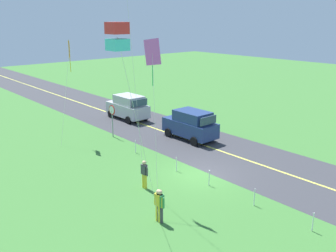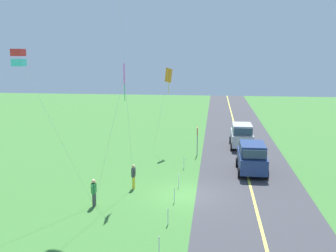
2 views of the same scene
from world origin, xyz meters
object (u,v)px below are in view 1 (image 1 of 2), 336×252
(kite_yellow_high, at_px, (117,37))
(person_adult_near, at_px, (144,173))
(person_child_watcher, at_px, (160,205))
(kite_pink_drift, at_px, (69,51))
(car_suv_foreground, at_px, (191,124))
(car_parked_east_near, at_px, (128,107))
(kite_blue_mid, at_px, (152,55))
(stop_sign, at_px, (112,115))
(person_adult_companion, at_px, (158,204))

(kite_yellow_high, bearing_deg, person_adult_near, -43.56)
(person_child_watcher, distance_m, kite_pink_drift, 14.64)
(car_suv_foreground, bearing_deg, car_parked_east_near, 1.70)
(car_parked_east_near, height_order, person_adult_near, car_parked_east_near)
(person_child_watcher, xyz_separation_m, kite_yellow_high, (-1.69, 3.07, 7.54))
(person_child_watcher, distance_m, kite_blue_mid, 6.93)
(car_suv_foreground, distance_m, kite_pink_drift, 10.39)
(car_suv_foreground, bearing_deg, person_adult_near, 119.35)
(person_adult_near, relative_size, kite_blue_mid, 0.20)
(stop_sign, relative_size, person_child_watcher, 1.60)
(car_parked_east_near, height_order, person_child_watcher, car_parked_east_near)
(stop_sign, bearing_deg, person_adult_near, 157.28)
(stop_sign, distance_m, person_adult_companion, 13.14)
(car_parked_east_near, distance_m, kite_yellow_high, 22.48)
(person_adult_companion, bearing_deg, kite_pink_drift, -31.71)
(person_adult_near, height_order, kite_yellow_high, kite_yellow_high)
(car_suv_foreground, distance_m, person_child_watcher, 12.25)
(person_adult_near, xyz_separation_m, person_child_watcher, (-3.24, 1.61, 0.00))
(person_child_watcher, distance_m, kite_yellow_high, 8.32)
(car_parked_east_near, height_order, kite_pink_drift, kite_pink_drift)
(car_suv_foreground, distance_m, car_parked_east_near, 7.93)
(person_adult_near, bearing_deg, kite_blue_mid, -24.40)
(car_parked_east_near, distance_m, kite_blue_mid, 16.81)
(person_adult_companion, xyz_separation_m, kite_pink_drift, (13.08, -2.69, 5.85))
(person_adult_near, distance_m, kite_yellow_high, 10.15)
(car_suv_foreground, relative_size, car_parked_east_near, 1.00)
(kite_blue_mid, bearing_deg, car_parked_east_near, -30.42)
(car_parked_east_near, bearing_deg, person_adult_near, 148.16)
(car_parked_east_near, xyz_separation_m, kite_blue_mid, (-13.49, 7.92, 6.16))
(person_child_watcher, xyz_separation_m, kite_pink_drift, (13.16, -2.66, 5.85))
(kite_yellow_high, bearing_deg, car_suv_foreground, -53.35)
(person_child_watcher, bearing_deg, kite_blue_mid, 74.33)
(car_parked_east_near, xyz_separation_m, person_child_watcher, (-15.62, 9.30, -0.29))
(car_parked_east_near, height_order, person_adult_companion, car_parked_east_near)
(person_adult_near, xyz_separation_m, kite_pink_drift, (9.92, -1.05, 5.85))
(person_child_watcher, relative_size, kite_yellow_high, 0.18)
(person_adult_companion, bearing_deg, car_parked_east_near, -51.07)
(stop_sign, xyz_separation_m, kite_blue_mid, (-9.92, 3.92, 5.51))
(car_parked_east_near, distance_m, kite_pink_drift, 9.00)
(car_suv_foreground, relative_size, stop_sign, 1.72)
(car_suv_foreground, distance_m, person_adult_companion, 12.23)
(car_suv_foreground, xyz_separation_m, car_parked_east_near, (7.93, 0.24, 0.00))
(person_child_watcher, xyz_separation_m, kite_blue_mid, (2.13, -1.38, 6.45))
(car_suv_foreground, xyz_separation_m, kite_blue_mid, (-5.56, 8.15, 6.16))
(stop_sign, xyz_separation_m, kite_yellow_high, (-13.74, 8.37, 6.61))
(car_parked_east_near, bearing_deg, stop_sign, 131.72)
(stop_sign, distance_m, person_adult_near, 9.61)
(stop_sign, bearing_deg, car_suv_foreground, -135.86)
(car_parked_east_near, relative_size, person_adult_companion, 2.75)
(car_parked_east_near, xyz_separation_m, person_adult_near, (-12.38, 7.69, -0.29))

